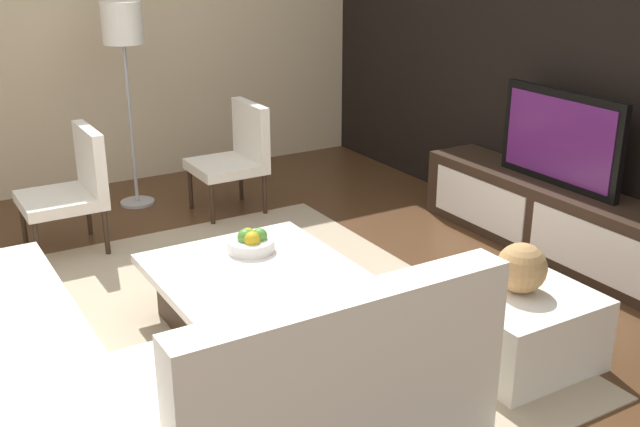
# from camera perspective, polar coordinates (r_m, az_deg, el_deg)

# --- Properties ---
(ground_plane) EXTENTS (14.00, 14.00, 0.00)m
(ground_plane) POSITION_cam_1_polar(r_m,az_deg,el_deg) (4.39, -5.74, -9.11)
(ground_plane) COLOR #4C301C
(feature_wall_back) EXTENTS (6.40, 0.12, 2.80)m
(feature_wall_back) POSITION_cam_1_polar(r_m,az_deg,el_deg) (5.56, 20.23, 11.40)
(feature_wall_back) COLOR black
(feature_wall_back) RESTS_ON ground
(side_wall_left) EXTENTS (0.12, 5.20, 2.80)m
(side_wall_left) POSITION_cam_1_polar(r_m,az_deg,el_deg) (6.96, -16.31, 13.40)
(side_wall_left) COLOR beige
(side_wall_left) RESTS_ON ground
(area_rug) EXTENTS (3.30, 2.77, 0.01)m
(area_rug) POSITION_cam_1_polar(r_m,az_deg,el_deg) (4.46, -6.30, -8.50)
(area_rug) COLOR tan
(area_rug) RESTS_ON ground
(media_console) EXTENTS (2.21, 0.46, 0.50)m
(media_console) POSITION_cam_1_polar(r_m,az_deg,el_deg) (5.61, 16.83, -0.33)
(media_console) COLOR #332319
(media_console) RESTS_ON ground
(television) EXTENTS (1.02, 0.06, 0.65)m
(television) POSITION_cam_1_polar(r_m,az_deg,el_deg) (5.45, 17.45, 5.34)
(television) COLOR black
(television) RESTS_ON media_console
(sectional_couch) EXTENTS (2.32, 2.35, 0.84)m
(sectional_couch) POSITION_cam_1_polar(r_m,az_deg,el_deg) (3.58, -15.17, -11.77)
(sectional_couch) COLOR white
(sectional_couch) RESTS_ON ground
(coffee_table) EXTENTS (0.98, 1.05, 0.38)m
(coffee_table) POSITION_cam_1_polar(r_m,az_deg,el_deg) (4.41, -5.22, -5.96)
(coffee_table) COLOR #332319
(coffee_table) RESTS_ON ground
(accent_chair_near) EXTENTS (0.54, 0.54, 0.87)m
(accent_chair_near) POSITION_cam_1_polar(r_m,az_deg,el_deg) (5.62, -17.86, 2.14)
(accent_chair_near) COLOR #332319
(accent_chair_near) RESTS_ON ground
(floor_lamp) EXTENTS (0.31, 0.31, 1.64)m
(floor_lamp) POSITION_cam_1_polar(r_m,az_deg,el_deg) (6.27, -14.44, 12.63)
(floor_lamp) COLOR #A5A5AA
(floor_lamp) RESTS_ON ground
(ottoman) EXTENTS (0.70, 0.70, 0.40)m
(ottoman) POSITION_cam_1_polar(r_m,az_deg,el_deg) (4.19, 14.35, -8.07)
(ottoman) COLOR white
(ottoman) RESTS_ON ground
(fruit_bowl) EXTENTS (0.28, 0.28, 0.14)m
(fruit_bowl) POSITION_cam_1_polar(r_m,az_deg,el_deg) (4.50, -5.15, -2.13)
(fruit_bowl) COLOR silver
(fruit_bowl) RESTS_ON coffee_table
(accent_chair_far) EXTENTS (0.52, 0.53, 0.87)m
(accent_chair_far) POSITION_cam_1_polar(r_m,az_deg,el_deg) (6.16, -6.20, 4.60)
(accent_chair_far) COLOR #332319
(accent_chair_far) RESTS_ON ground
(decorative_ball) EXTENTS (0.26, 0.26, 0.26)m
(decorative_ball) POSITION_cam_1_polar(r_m,az_deg,el_deg) (4.05, 14.76, -3.94)
(decorative_ball) COLOR #AD8451
(decorative_ball) RESTS_ON ottoman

